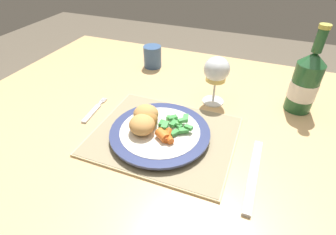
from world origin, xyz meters
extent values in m
cube|color=tan|center=(0.00, 0.00, 0.72)|extent=(1.18, 0.93, 0.04)
cube|color=tan|center=(-0.54, 0.41, 0.35)|extent=(0.06, 0.06, 0.70)
cube|color=tan|center=(0.54, 0.41, 0.35)|extent=(0.06, 0.06, 0.70)
cube|color=#CCB789|center=(0.04, -0.09, 0.74)|extent=(0.35, 0.29, 0.01)
cube|color=gray|center=(0.04, -0.09, 0.75)|extent=(0.34, 0.28, 0.00)
cylinder|color=silver|center=(0.04, -0.10, 0.75)|extent=(0.20, 0.20, 0.01)
cylinder|color=navy|center=(0.04, -0.10, 0.76)|extent=(0.25, 0.25, 0.01)
cylinder|color=silver|center=(0.04, -0.10, 0.77)|extent=(0.20, 0.20, 0.00)
ellipsoid|color=#A87033|center=(0.00, -0.09, 0.79)|extent=(0.07, 0.08, 0.04)
ellipsoid|color=tan|center=(0.00, -0.12, 0.79)|extent=(0.09, 0.09, 0.04)
ellipsoid|color=tan|center=(-0.01, -0.07, 0.79)|extent=(0.08, 0.08, 0.05)
ellipsoid|color=#A87033|center=(0.00, -0.09, 0.78)|extent=(0.07, 0.07, 0.03)
cube|color=#338438|center=(0.07, -0.07, 0.77)|extent=(0.02, 0.02, 0.01)
cube|color=#338438|center=(0.06, -0.07, 0.77)|extent=(0.02, 0.02, 0.01)
cube|color=green|center=(0.05, -0.08, 0.77)|extent=(0.02, 0.03, 0.01)
cube|color=green|center=(0.10, -0.08, 0.77)|extent=(0.03, 0.02, 0.01)
cube|color=#4CA84C|center=(0.05, -0.04, 0.77)|extent=(0.02, 0.01, 0.01)
cube|color=#4CA84C|center=(0.07, -0.06, 0.77)|extent=(0.01, 0.02, 0.01)
cube|color=#338438|center=(0.05, -0.04, 0.77)|extent=(0.03, 0.03, 0.01)
cube|color=green|center=(0.10, -0.08, 0.78)|extent=(0.02, 0.01, 0.01)
cube|color=green|center=(0.08, -0.03, 0.77)|extent=(0.02, 0.03, 0.01)
cube|color=#338438|center=(0.08, -0.10, 0.77)|extent=(0.02, 0.03, 0.01)
cube|color=#338438|center=(0.03, -0.07, 0.77)|extent=(0.01, 0.02, 0.01)
cube|color=green|center=(0.08, -0.05, 0.78)|extent=(0.02, 0.02, 0.01)
cylinder|color=orange|center=(0.06, -0.12, 0.78)|extent=(0.04, 0.04, 0.02)
cylinder|color=#CC5119|center=(0.07, -0.12, 0.77)|extent=(0.02, 0.04, 0.02)
cylinder|color=orange|center=(0.07, -0.12, 0.77)|extent=(0.04, 0.04, 0.02)
cube|color=silver|center=(-0.18, -0.07, 0.74)|extent=(0.02, 0.09, 0.01)
cube|color=silver|center=(-0.19, -0.02, 0.74)|extent=(0.01, 0.02, 0.01)
cube|color=silver|center=(-0.18, 0.00, 0.74)|extent=(0.00, 0.02, 0.00)
cube|color=silver|center=(-0.19, 0.00, 0.74)|extent=(0.00, 0.02, 0.00)
cube|color=silver|center=(-0.19, 0.00, 0.74)|extent=(0.00, 0.02, 0.00)
cube|color=silver|center=(-0.20, 0.00, 0.74)|extent=(0.00, 0.02, 0.00)
cube|color=silver|center=(0.27, -0.10, 0.74)|extent=(0.02, 0.15, 0.00)
cube|color=#B2B2B7|center=(0.27, -0.21, 0.74)|extent=(0.02, 0.07, 0.01)
cylinder|color=silver|center=(0.12, 0.12, 0.74)|extent=(0.06, 0.06, 0.00)
cylinder|color=silver|center=(0.12, 0.12, 0.78)|extent=(0.01, 0.01, 0.07)
ellipsoid|color=silver|center=(0.12, 0.12, 0.85)|extent=(0.07, 0.07, 0.07)
cylinder|color=#EACC66|center=(0.12, 0.12, 0.83)|extent=(0.06, 0.06, 0.03)
cylinder|color=#23562D|center=(0.36, 0.17, 0.81)|extent=(0.07, 0.07, 0.14)
cone|color=#23562D|center=(0.36, 0.17, 0.90)|extent=(0.07, 0.07, 0.03)
cylinder|color=#23562D|center=(0.36, 0.17, 0.94)|extent=(0.03, 0.03, 0.06)
cylinder|color=#BFB74C|center=(0.36, 0.17, 0.98)|extent=(0.03, 0.03, 0.01)
cylinder|color=white|center=(0.36, 0.17, 0.80)|extent=(0.07, 0.07, 0.05)
cylinder|color=#385684|center=(-0.15, 0.27, 0.78)|extent=(0.07, 0.07, 0.08)
cylinder|color=#1E2F48|center=(-0.15, 0.27, 0.81)|extent=(0.05, 0.05, 0.01)
camera|label=1|loc=(0.24, -0.55, 1.18)|focal=28.00mm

